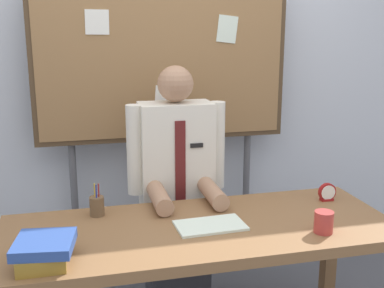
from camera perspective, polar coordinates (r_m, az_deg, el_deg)
back_wall at (r=3.13m, az=-4.14°, el=8.67°), size 6.40×0.08×2.70m
desk at (r=2.26m, az=0.99°, el=-11.82°), size 1.82×0.70×0.74m
person at (r=2.73m, az=-1.84°, el=-6.86°), size 0.55×0.56×1.43m
bulletin_board at (r=2.92m, az=-3.47°, el=9.41°), size 1.55×0.09×1.92m
book_stack at (r=1.97m, az=-17.37°, el=-12.02°), size 0.25×0.27×0.10m
open_notebook at (r=2.22m, az=2.20°, el=-9.70°), size 0.32×0.20×0.01m
desk_clock at (r=2.62m, az=15.85°, el=-5.64°), size 0.09×0.04×0.09m
coffee_mug at (r=2.22m, az=15.46°, el=-8.98°), size 0.08×0.08×0.10m
pen_holder at (r=2.37m, az=-11.29°, el=-7.26°), size 0.07×0.07×0.16m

